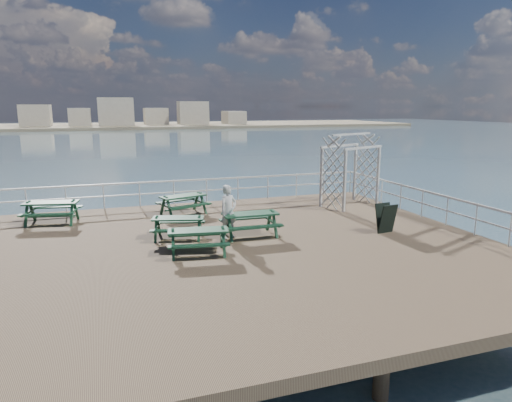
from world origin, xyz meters
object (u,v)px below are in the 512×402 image
at_px(picnic_table_a, 51,208).
at_px(picnic_table_b, 183,200).
at_px(picnic_table_e, 178,223).
at_px(person, 228,211).
at_px(trellis_arbor, 350,174).
at_px(picnic_table_c, 250,219).
at_px(picnic_table_d, 198,236).

bearing_deg(picnic_table_a, picnic_table_b, 9.99).
height_order(picnic_table_e, person, person).
relative_size(picnic_table_a, trellis_arbor, 0.69).
height_order(picnic_table_b, picnic_table_c, picnic_table_c).
xyz_separation_m(picnic_table_b, picnic_table_e, (-0.76, -3.39, -0.05)).
relative_size(picnic_table_e, trellis_arbor, 0.63).
distance_m(picnic_table_b, picnic_table_e, 3.47).
relative_size(picnic_table_c, picnic_table_d, 0.97).
xyz_separation_m(picnic_table_b, picnic_table_d, (-0.47, -5.21, -0.02)).
bearing_deg(person, picnic_table_c, -30.23).
bearing_deg(picnic_table_c, person, 176.05).
xyz_separation_m(picnic_table_a, trellis_arbor, (12.08, -0.78, 0.80)).
distance_m(picnic_table_a, picnic_table_d, 6.92).
bearing_deg(person, picnic_table_a, 120.82).
distance_m(picnic_table_d, trellis_arbor, 8.97).
bearing_deg(picnic_table_b, picnic_table_c, -85.68).
height_order(picnic_table_b, picnic_table_d, picnic_table_b).
bearing_deg(picnic_table_d, picnic_table_b, 93.87).
height_order(picnic_table_d, trellis_arbor, trellis_arbor).
distance_m(picnic_table_a, picnic_table_c, 7.59).
distance_m(trellis_arbor, person, 7.12).
relative_size(picnic_table_d, person, 1.10).
xyz_separation_m(picnic_table_b, trellis_arbor, (7.20, -0.65, 0.83)).
distance_m(picnic_table_e, person, 1.69).
bearing_deg(picnic_table_a, picnic_table_c, -20.29).
height_order(picnic_table_c, picnic_table_d, picnic_table_c).
xyz_separation_m(picnic_table_b, person, (0.84, -3.80, 0.32)).
height_order(trellis_arbor, person, trellis_arbor).
bearing_deg(picnic_table_e, trellis_arbor, 35.20).
height_order(picnic_table_a, trellis_arbor, trellis_arbor).
relative_size(picnic_table_d, trellis_arbor, 0.62).
xyz_separation_m(picnic_table_a, picnic_table_b, (4.88, -0.13, -0.03)).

